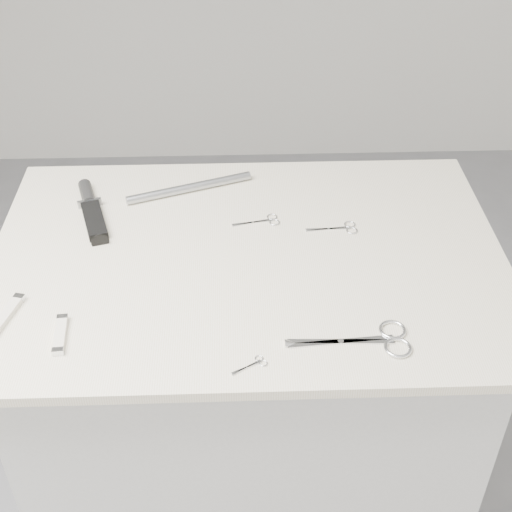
{
  "coord_description": "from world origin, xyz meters",
  "views": [
    {
      "loc": [
        -0.02,
        -1.09,
        1.77
      ],
      "look_at": [
        0.02,
        -0.0,
        0.92
      ],
      "focal_mm": 50.0,
      "sensor_mm": 36.0,
      "label": 1
    }
  ],
  "objects_px": {
    "embroidery_scissors_b": "(263,221)",
    "pocket_knife_a": "(6,315)",
    "tiny_scissors": "(253,364)",
    "large_shears": "(376,340)",
    "sheathed_knife": "(91,208)",
    "plinth": "(249,413)",
    "metal_rail": "(190,188)",
    "embroidery_scissors_a": "(340,228)",
    "pocket_knife_b": "(60,334)"
  },
  "relations": [
    {
      "from": "embroidery_scissors_b",
      "to": "pocket_knife_a",
      "type": "bearing_deg",
      "value": -160.82
    },
    {
      "from": "tiny_scissors",
      "to": "pocket_knife_a",
      "type": "xyz_separation_m",
      "value": [
        -0.43,
        0.13,
        0.01
      ]
    },
    {
      "from": "large_shears",
      "to": "pocket_knife_a",
      "type": "bearing_deg",
      "value": 171.42
    },
    {
      "from": "tiny_scissors",
      "to": "sheathed_knife",
      "type": "xyz_separation_m",
      "value": [
        -0.33,
        0.46,
        0.01
      ]
    },
    {
      "from": "large_shears",
      "to": "tiny_scissors",
      "type": "bearing_deg",
      "value": -168.3
    },
    {
      "from": "plinth",
      "to": "metal_rail",
      "type": "relative_size",
      "value": 3.2
    },
    {
      "from": "embroidery_scissors_b",
      "to": "sheathed_knife",
      "type": "distance_m",
      "value": 0.37
    },
    {
      "from": "embroidery_scissors_b",
      "to": "pocket_knife_a",
      "type": "height_order",
      "value": "pocket_knife_a"
    },
    {
      "from": "plinth",
      "to": "embroidery_scissors_b",
      "type": "xyz_separation_m",
      "value": [
        0.03,
        0.11,
        0.47
      ]
    },
    {
      "from": "sheathed_knife",
      "to": "metal_rail",
      "type": "relative_size",
      "value": 0.75
    },
    {
      "from": "plinth",
      "to": "sheathed_knife",
      "type": "relative_size",
      "value": 4.27
    },
    {
      "from": "sheathed_knife",
      "to": "embroidery_scissors_a",
      "type": "bearing_deg",
      "value": -115.69
    },
    {
      "from": "tiny_scissors",
      "to": "metal_rail",
      "type": "height_order",
      "value": "metal_rail"
    },
    {
      "from": "large_shears",
      "to": "embroidery_scissors_a",
      "type": "bearing_deg",
      "value": 91.83
    },
    {
      "from": "embroidery_scissors_b",
      "to": "sheathed_knife",
      "type": "bearing_deg",
      "value": 160.11
    },
    {
      "from": "pocket_knife_b",
      "to": "plinth",
      "type": "bearing_deg",
      "value": -60.8
    },
    {
      "from": "large_shears",
      "to": "pocket_knife_a",
      "type": "distance_m",
      "value": 0.64
    },
    {
      "from": "plinth",
      "to": "embroidery_scissors_b",
      "type": "distance_m",
      "value": 0.49
    },
    {
      "from": "plinth",
      "to": "tiny_scissors",
      "type": "height_order",
      "value": "tiny_scissors"
    },
    {
      "from": "sheathed_knife",
      "to": "large_shears",
      "type": "bearing_deg",
      "value": -143.84
    },
    {
      "from": "embroidery_scissors_a",
      "to": "pocket_knife_b",
      "type": "bearing_deg",
      "value": -154.02
    },
    {
      "from": "sheathed_knife",
      "to": "metal_rail",
      "type": "bearing_deg",
      "value": -87.9
    },
    {
      "from": "plinth",
      "to": "embroidery_scissors_a",
      "type": "height_order",
      "value": "embroidery_scissors_a"
    },
    {
      "from": "sheathed_knife",
      "to": "pocket_knife_a",
      "type": "xyz_separation_m",
      "value": [
        -0.1,
        -0.33,
        -0.0
      ]
    },
    {
      "from": "embroidery_scissors_a",
      "to": "pocket_knife_a",
      "type": "height_order",
      "value": "pocket_knife_a"
    },
    {
      "from": "pocket_knife_b",
      "to": "large_shears",
      "type": "bearing_deg",
      "value": -97.7
    },
    {
      "from": "embroidery_scissors_a",
      "to": "metal_rail",
      "type": "xyz_separation_m",
      "value": [
        -0.31,
        0.15,
        0.01
      ]
    },
    {
      "from": "embroidery_scissors_b",
      "to": "pocket_knife_b",
      "type": "relative_size",
      "value": 1.07
    },
    {
      "from": "tiny_scissors",
      "to": "pocket_knife_b",
      "type": "distance_m",
      "value": 0.33
    },
    {
      "from": "embroidery_scissors_b",
      "to": "pocket_knife_b",
      "type": "xyz_separation_m",
      "value": [
        -0.36,
        -0.33,
        0.0
      ]
    },
    {
      "from": "embroidery_scissors_a",
      "to": "plinth",
      "type": "bearing_deg",
      "value": -161.29
    },
    {
      "from": "embroidery_scissors_b",
      "to": "pocket_knife_a",
      "type": "relative_size",
      "value": 0.92
    },
    {
      "from": "metal_rail",
      "to": "embroidery_scissors_a",
      "type": "bearing_deg",
      "value": -26.02
    },
    {
      "from": "embroidery_scissors_b",
      "to": "tiny_scissors",
      "type": "distance_m",
      "value": 0.4
    },
    {
      "from": "embroidery_scissors_b",
      "to": "sheathed_knife",
      "type": "xyz_separation_m",
      "value": [
        -0.36,
        0.05,
        0.01
      ]
    },
    {
      "from": "embroidery_scissors_a",
      "to": "large_shears",
      "type": "bearing_deg",
      "value": -90.85
    },
    {
      "from": "plinth",
      "to": "pocket_knife_a",
      "type": "distance_m",
      "value": 0.66
    },
    {
      "from": "tiny_scissors",
      "to": "pocket_knife_b",
      "type": "bearing_deg",
      "value": 136.51
    },
    {
      "from": "large_shears",
      "to": "tiny_scissors",
      "type": "xyz_separation_m",
      "value": [
        -0.21,
        -0.05,
        -0.0
      ]
    },
    {
      "from": "pocket_knife_b",
      "to": "metal_rail",
      "type": "xyz_separation_m",
      "value": [
        0.2,
        0.45,
        0.0
      ]
    },
    {
      "from": "embroidery_scissors_b",
      "to": "metal_rail",
      "type": "relative_size",
      "value": 0.35
    },
    {
      "from": "plinth",
      "to": "large_shears",
      "type": "height_order",
      "value": "large_shears"
    },
    {
      "from": "pocket_knife_b",
      "to": "embroidery_scissors_a",
      "type": "bearing_deg",
      "value": -64.66
    },
    {
      "from": "tiny_scissors",
      "to": "pocket_knife_a",
      "type": "height_order",
      "value": "pocket_knife_a"
    },
    {
      "from": "tiny_scissors",
      "to": "metal_rail",
      "type": "xyz_separation_m",
      "value": [
        -0.12,
        0.52,
        0.01
      ]
    },
    {
      "from": "pocket_knife_b",
      "to": "metal_rail",
      "type": "height_order",
      "value": "metal_rail"
    },
    {
      "from": "large_shears",
      "to": "tiny_scissors",
      "type": "relative_size",
      "value": 3.43
    },
    {
      "from": "metal_rail",
      "to": "sheathed_knife",
      "type": "bearing_deg",
      "value": -161.37
    },
    {
      "from": "embroidery_scissors_b",
      "to": "pocket_knife_b",
      "type": "distance_m",
      "value": 0.48
    },
    {
      "from": "large_shears",
      "to": "embroidery_scissors_b",
      "type": "relative_size",
      "value": 2.09
    }
  ]
}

